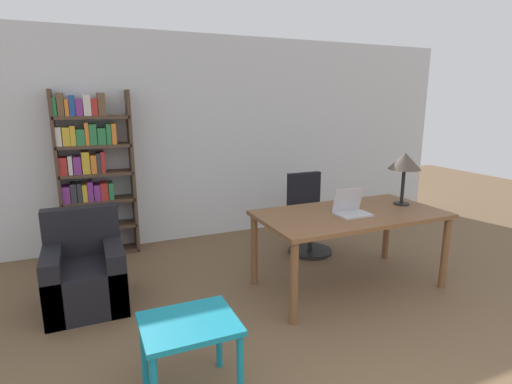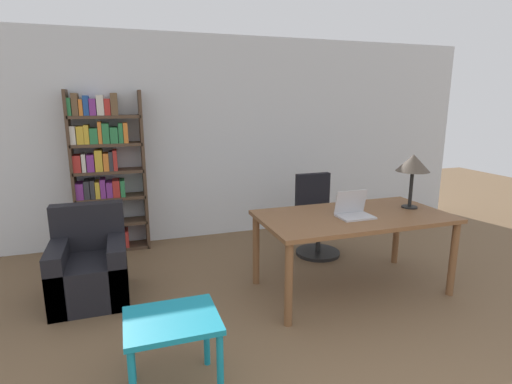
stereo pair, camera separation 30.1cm
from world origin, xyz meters
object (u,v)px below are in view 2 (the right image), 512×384
(laptop, at_px, (354,211))
(bookshelf, at_px, (103,175))
(side_table_blue, at_px, (172,331))
(armchair, at_px, (90,269))
(desk, at_px, (353,223))
(office_chair, at_px, (316,220))
(table_lamp, at_px, (413,164))

(laptop, bearing_deg, bookshelf, 138.92)
(side_table_blue, xyz_separation_m, armchair, (-0.59, 1.55, -0.15))
(desk, bearing_deg, office_chair, 83.07)
(table_lamp, xyz_separation_m, bookshelf, (-3.01, 1.89, -0.26))
(office_chair, relative_size, armchair, 1.12)
(table_lamp, height_order, office_chair, table_lamp)
(table_lamp, bearing_deg, desk, -176.40)
(office_chair, bearing_deg, table_lamp, -59.63)
(side_table_blue, relative_size, bookshelf, 0.29)
(laptop, height_order, armchair, laptop)
(table_lamp, height_order, armchair, table_lamp)
(laptop, xyz_separation_m, armchair, (-2.42, 0.69, -0.54))
(desk, height_order, bookshelf, bookshelf)
(desk, bearing_deg, table_lamp, 3.60)
(laptop, relative_size, table_lamp, 0.59)
(armchair, distance_m, bookshelf, 1.47)
(side_table_blue, bearing_deg, desk, 26.12)
(side_table_blue, bearing_deg, table_lamp, 20.58)
(desk, bearing_deg, laptop, -125.67)
(side_table_blue, distance_m, armchair, 1.67)
(office_chair, height_order, bookshelf, bookshelf)
(desk, xyz_separation_m, office_chair, (0.12, 1.01, -0.27))
(desk, distance_m, laptop, 0.16)
(office_chair, relative_size, bookshelf, 0.50)
(table_lamp, bearing_deg, office_chair, 120.37)
(armchair, bearing_deg, laptop, -15.98)
(desk, relative_size, side_table_blue, 3.15)
(laptop, bearing_deg, table_lamp, 7.82)
(bookshelf, bearing_deg, armchair, -95.78)
(side_table_blue, relative_size, armchair, 0.67)
(desk, relative_size, bookshelf, 0.93)
(armchair, relative_size, bookshelf, 0.44)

